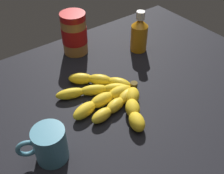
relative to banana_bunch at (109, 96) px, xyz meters
The scene contains 5 objects.
ground_plane 7.47cm from the banana_bunch, 157.82° to the left, with size 96.32×78.71×3.55cm, color black.
banana_bunch is the anchor object (origin of this frame).
peanut_butter_jar 27.59cm from the banana_bunch, 101.54° to the right, with size 8.32×8.32×14.01cm.
honey_bottle 27.94cm from the banana_bunch, 147.58° to the right, with size 5.57×5.57×14.02cm.
coffee_mug 22.06cm from the banana_bunch, 18.36° to the left, with size 10.48×7.17×8.45cm.
Camera 1 is at (37.30, 40.76, 51.02)cm, focal length 43.15 mm.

